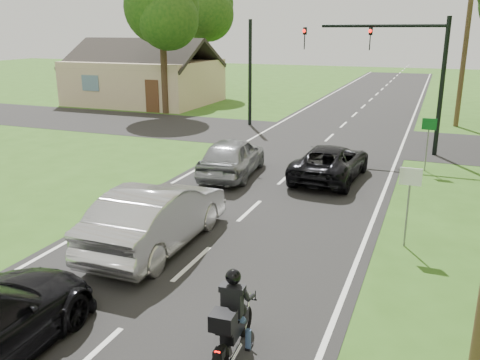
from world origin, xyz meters
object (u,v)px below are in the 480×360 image
Objects in this scene: utility_pole_far at (467,36)px; sign_white at (410,188)px; motorcycle_rider at (232,325)px; traffic_signal at (400,60)px; sign_green at (429,132)px; silver_suv at (232,156)px; dark_suv at (331,162)px; silver_sedan at (157,216)px.

utility_pole_far is 19.39m from sign_white.
motorcycle_rider is 0.19× the size of utility_pole_far.
sign_green is at bearing -62.62° from traffic_signal.
silver_suv is 9.07m from traffic_signal.
sign_white is (-1.50, -19.02, -3.49)m from utility_pole_far.
silver_suv is at bearing 17.60° from dark_suv.
silver_sedan reaches higher than motorcycle_rider.
sign_white is at bearing -159.30° from silver_sedan.
dark_suv is at bearing -107.37° from traffic_signal.
utility_pole_far is (8.22, 14.50, 4.32)m from silver_suv.
silver_sedan is (-2.88, -7.81, 0.18)m from dark_suv.
sign_green reaches higher than dark_suv.
sign_white is at bearing 65.17° from motorcycle_rider.
silver_suv is 0.44× the size of utility_pole_far.
sign_white reaches higher than silver_sedan.
utility_pole_far is (2.86, 8.00, 0.95)m from traffic_signal.
silver_sedan is 0.51× the size of utility_pole_far.
sign_white is (2.40, 6.02, 0.94)m from motorcycle_rider.
motorcycle_rider reaches higher than silver_suv.
silver_sedan is 6.91m from silver_suv.
motorcycle_rider is 17.42m from traffic_signal.
silver_suv is (-0.73, 6.88, -0.08)m from silver_sedan.
silver_sedan is 0.79× the size of traffic_signal.
sign_green is at bearing -159.02° from silver_suv.
sign_green is (1.56, -3.02, -2.54)m from traffic_signal.
utility_pole_far is 4.71× the size of sign_white.
sign_white is at bearing 140.33° from silver_suv.
dark_suv is at bearing -171.25° from silver_suv.
silver_suv is at bearing -84.72° from silver_sedan.
silver_suv is 8.14m from sign_white.
motorcycle_rider is 0.41× the size of dark_suv.
sign_green is at bearing 76.39° from motorcycle_rider.
silver_suv is at bearing -129.49° from traffic_signal.
utility_pole_far is (7.49, 21.38, 4.24)m from silver_sedan.
traffic_signal is at bearing 117.38° from sign_green.
motorcycle_rider is 0.91× the size of sign_green.
motorcycle_rider is 5.13m from silver_sedan.
dark_suv is 3.73m from silver_suv.
silver_sedan is at bearing 72.85° from dark_suv.
sign_white and sign_green have the same top height.
dark_suv is 0.74× the size of traffic_signal.
silver_sedan is 23.04m from utility_pole_far.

